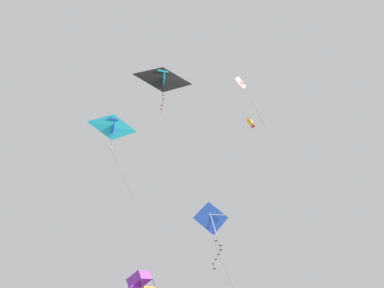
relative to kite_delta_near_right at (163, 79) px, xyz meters
name	(u,v)px	position (x,y,z in m)	size (l,w,h in m)	color
kite_delta_near_right	(163,79)	(0.00, 0.00, 0.00)	(3.34, 1.79, 4.25)	black
kite_delta_low_drifter	(113,127)	(-3.87, 0.83, -3.53)	(3.12, 2.61, 6.46)	#1EB2C6
kite_fish_near_left	(250,122)	(7.33, 9.78, 1.28)	(1.08, 0.98, 1.48)	yellow
kite_diamond_mid_left	(211,218)	(3.35, 0.82, -10.53)	(2.43, 1.10, 5.64)	blue
kite_box_upper_right	(142,288)	(-1.21, 2.35, -14.53)	(2.59, 1.89, 8.05)	purple
kite_diamond_far_centre	(241,83)	(6.09, 2.86, 1.23)	(2.08, 2.00, 5.95)	red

